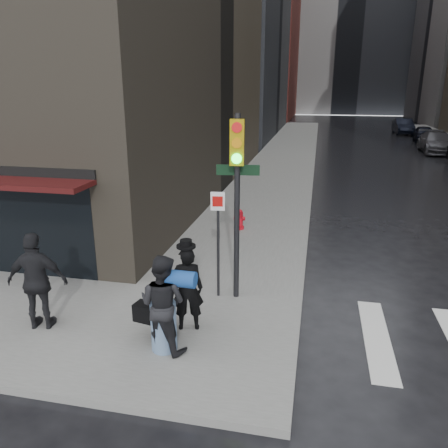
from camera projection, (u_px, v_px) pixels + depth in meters
The scene contains 12 objects.
ground at pixel (192, 345), 8.40m from camera, with size 140.00×140.00×0.00m, color black.
sidewalk_left at pixel (289, 149), 33.54m from camera, with size 4.00×50.00×0.15m, color slate.
bldg_left_far at pixel (222, 27), 64.83m from camera, with size 22.00×20.00×26.00m, color #56241D.
bldg_distant at pixel (349, 17), 75.05m from camera, with size 40.00×12.00×32.00m, color slate.
man_overcoat at pixel (182, 294), 8.39m from camera, with size 0.97×1.17×1.90m.
man_jeans at pixel (163, 303), 7.75m from camera, with size 1.28×0.89×1.83m.
man_greycoat at pixel (38, 281), 8.45m from camera, with size 1.23×0.69×1.98m.
traffic_light at pixel (235, 184), 9.14m from camera, with size 1.02×0.52×4.08m.
fire_hydrant at pixel (240, 220), 14.63m from camera, with size 0.38×0.30×0.68m.
parked_car_3 at pixel (437, 142), 32.23m from camera, with size 2.13×5.24×1.52m, color #4E4D52.
parked_car_4 at pixel (424, 134), 38.42m from camera, with size 1.63×4.06×1.38m, color black.
parked_car_5 at pixel (403, 126), 44.80m from camera, with size 1.62×4.66×1.53m, color black.
Camera 1 is at (2.12, -7.01, 4.76)m, focal length 35.00 mm.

